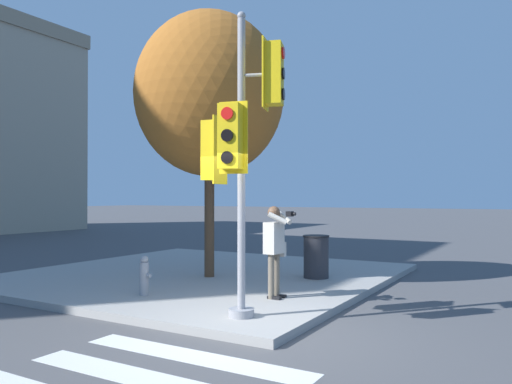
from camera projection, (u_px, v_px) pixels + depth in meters
ground_plane at (258, 335)px, 6.85m from camera, size 160.00×160.00×0.00m
sidewalk_corner at (203, 275)px, 11.63m from camera, size 8.00×8.00×0.13m
traffic_signal_pole at (239, 139)px, 7.27m from camera, size 0.98×1.28×4.52m
person_photographer at (275, 243)px, 8.73m from camera, size 0.58×0.54×1.61m
street_tree at (210, 95)px, 11.09m from camera, size 3.32×3.32×5.88m
fire_hydrant at (144, 275)px, 8.95m from camera, size 0.17×0.23×0.72m
trash_bin at (316, 256)px, 10.87m from camera, size 0.57×0.57×0.93m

